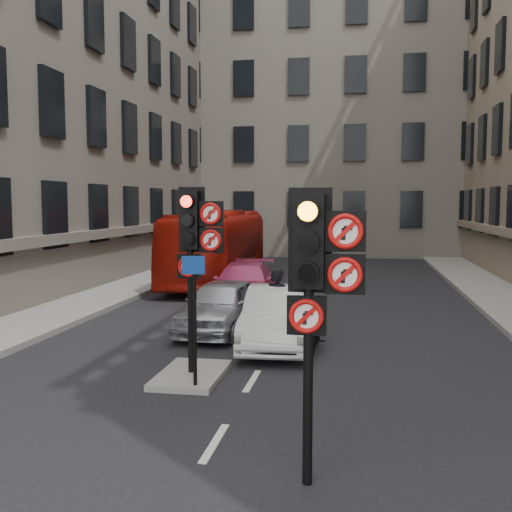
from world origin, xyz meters
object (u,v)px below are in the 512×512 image
(car_white, at_px, (278,317))
(bus_red, at_px, (219,246))
(info_sign, at_px, (194,302))
(car_silver, at_px, (221,306))
(signal_far, at_px, (194,239))
(signal_near, at_px, (316,272))
(car_pink, at_px, (244,284))
(motorcycle, at_px, (316,328))
(motorcyclist, at_px, (277,306))

(car_white, height_order, bus_red, bus_red)
(car_white, height_order, info_sign, info_sign)
(car_silver, xyz_separation_m, bus_red, (-2.40, 9.75, 0.85))
(signal_far, bearing_deg, info_sign, -75.26)
(car_white, bearing_deg, signal_near, -81.35)
(car_white, xyz_separation_m, info_sign, (-1.00, -3.74, 0.94))
(car_pink, relative_size, info_sign, 2.03)
(signal_near, height_order, car_pink, signal_near)
(motorcycle, xyz_separation_m, info_sign, (-1.92, -3.45, 1.11))
(signal_near, height_order, signal_far, signal_far)
(car_pink, bearing_deg, car_white, -75.15)
(car_silver, bearing_deg, motorcycle, -26.38)
(signal_near, distance_m, car_pink, 12.96)
(signal_near, relative_size, bus_red, 0.32)
(info_sign, bearing_deg, bus_red, 89.95)
(signal_near, xyz_separation_m, car_pink, (-3.27, 12.40, -1.89))
(signal_far, xyz_separation_m, bus_red, (-2.87, 13.94, -1.16))
(car_silver, bearing_deg, car_white, -32.46)
(car_silver, xyz_separation_m, motorcyclist, (1.62, -1.01, 0.22))
(bus_red, distance_m, info_sign, 15.07)
(motorcycle, bearing_deg, info_sign, -118.40)
(car_pink, bearing_deg, car_silver, -91.44)
(car_silver, relative_size, motorcycle, 2.35)
(signal_near, relative_size, car_white, 0.85)
(car_pink, bearing_deg, signal_near, -79.41)
(signal_far, bearing_deg, car_white, 67.37)
(signal_near, distance_m, info_sign, 4.09)
(signal_near, bearing_deg, info_sign, 126.82)
(signal_far, relative_size, car_silver, 0.88)
(motorcycle, relative_size, motorcyclist, 0.95)
(car_silver, distance_m, info_sign, 5.14)
(signal_near, xyz_separation_m, signal_far, (-2.60, 4.00, 0.12))
(signal_far, bearing_deg, bus_red, 101.61)
(motorcycle, bearing_deg, car_pink, 116.57)
(signal_far, xyz_separation_m, motorcyclist, (1.15, 3.18, -1.79))
(motorcycle, bearing_deg, bus_red, 114.47)
(signal_far, xyz_separation_m, car_white, (1.22, 2.92, -2.01))
(car_silver, bearing_deg, signal_near, -65.01)
(car_white, height_order, motorcycle, car_white)
(car_silver, height_order, car_white, car_white)
(car_silver, distance_m, bus_red, 10.08)
(car_white, xyz_separation_m, motorcycle, (0.91, -0.28, -0.18))
(bus_red, bearing_deg, signal_far, -80.98)
(car_white, distance_m, bus_red, 11.78)
(bus_red, relative_size, motorcycle, 6.42)
(bus_red, relative_size, motorcyclist, 6.07)
(signal_near, height_order, info_sign, signal_near)
(car_white, distance_m, info_sign, 3.98)
(signal_near, relative_size, motorcycle, 2.07)
(car_white, relative_size, car_pink, 0.89)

